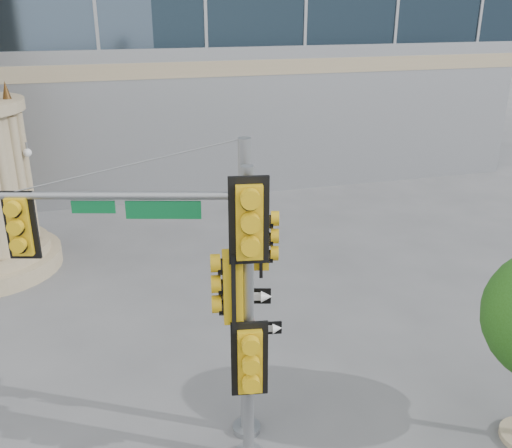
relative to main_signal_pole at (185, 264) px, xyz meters
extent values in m
plane|color=#545456|center=(1.16, -0.26, -3.52)|extent=(120.00, 120.00, 0.00)
cone|color=#472D14|center=(-3.54, 8.74, 1.83)|extent=(0.24, 0.24, 0.50)
cylinder|color=slate|center=(0.98, -0.28, -3.46)|extent=(0.53, 0.53, 0.11)
cylinder|color=slate|center=(0.98, -0.28, -0.68)|extent=(0.21, 0.21, 5.68)
cylinder|color=slate|center=(-0.92, 0.27, 1.21)|extent=(3.85, 1.23, 0.13)
cube|color=#0B5E2D|center=(-0.29, 0.07, 0.98)|extent=(1.19, 0.38, 0.30)
cube|color=gold|center=(-2.56, 0.75, 0.69)|extent=(0.57, 0.40, 1.18)
cube|color=gold|center=(1.24, -0.36, 0.46)|extent=(0.40, 0.57, 1.18)
cube|color=black|center=(0.95, -0.41, -0.54)|extent=(0.84, 0.27, 0.28)
cube|color=maroon|center=(0.95, -0.41, -1.20)|extent=(0.30, 0.11, 0.44)
cylinder|color=slate|center=(0.84, -0.98, -0.80)|extent=(0.20, 0.20, 5.43)
cube|color=gold|center=(0.80, -1.22, 1.15)|extent=(0.64, 0.40, 1.36)
cube|color=gold|center=(0.60, -0.94, -0.04)|extent=(0.40, 0.64, 1.36)
cube|color=gold|center=(0.80, -1.22, -1.24)|extent=(0.64, 0.40, 1.36)
cube|color=black|center=(1.01, -1.14, -0.75)|extent=(0.67, 0.15, 0.22)
camera|label=1|loc=(-1.21, -8.71, 4.14)|focal=40.00mm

